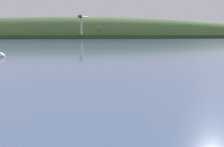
{
  "coord_description": "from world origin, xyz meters",
  "views": [
    {
      "loc": [
        -5.13,
        7.46,
        6.88
      ],
      "look_at": [
        0.03,
        37.93,
        1.51
      ],
      "focal_mm": 39.8,
      "sensor_mm": 36.0,
      "label": 1
    }
  ],
  "objects": [
    {
      "name": "dockside_crane",
      "position": [
        5.06,
        220.17,
        9.54
      ],
      "size": [
        9.16,
        12.63,
        19.65
      ],
      "rotation": [
        0.0,
        0.0,
        0.99
      ],
      "color": "#4C4C51",
      "rests_on": "ground"
    },
    {
      "name": "far_shoreline_hill",
      "position": [
        12.94,
        255.94,
        0.18
      ],
      "size": [
        512.92,
        109.74,
        40.73
      ],
      "rotation": [
        0.0,
        0.0,
        -0.07
      ],
      "color": "#314A21",
      "rests_on": "ground"
    }
  ]
}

